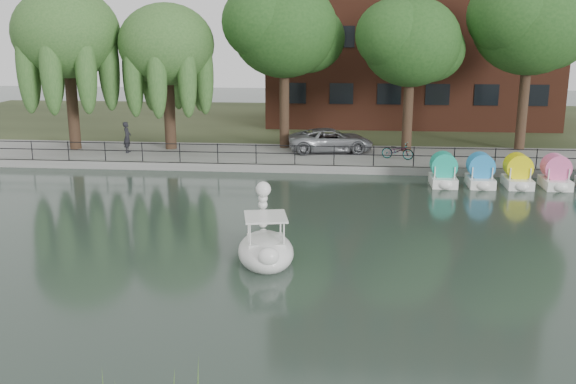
# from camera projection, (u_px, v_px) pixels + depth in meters

# --- Properties ---
(ground_plane) EXTENTS (120.00, 120.00, 0.00)m
(ground_plane) POSITION_uv_depth(u_px,v_px,m) (261.00, 263.00, 20.17)
(ground_plane) COLOR #3A4B41
(promenade) EXTENTS (40.00, 6.00, 0.40)m
(promenade) POSITION_uv_depth(u_px,v_px,m) (299.00, 157.00, 35.55)
(promenade) COLOR gray
(promenade) RESTS_ON ground_plane
(kerb) EXTENTS (40.00, 0.25, 0.40)m
(kerb) POSITION_uv_depth(u_px,v_px,m) (294.00, 169.00, 32.71)
(kerb) COLOR gray
(kerb) RESTS_ON ground_plane
(land_strip) EXTENTS (60.00, 22.00, 0.36)m
(land_strip) POSITION_uv_depth(u_px,v_px,m) (313.00, 122.00, 49.06)
(land_strip) COLOR #47512D
(land_strip) RESTS_ON ground_plane
(railing) EXTENTS (32.00, 0.05, 1.00)m
(railing) POSITION_uv_depth(u_px,v_px,m) (295.00, 150.00, 32.66)
(railing) COLOR black
(railing) RESTS_ON promenade
(willow_left) EXTENTS (5.88, 5.88, 9.01)m
(willow_left) POSITION_uv_depth(u_px,v_px,m) (66.00, 33.00, 35.53)
(willow_left) COLOR #473323
(willow_left) RESTS_ON promenade
(willow_mid) EXTENTS (5.32, 5.32, 8.15)m
(willow_mid) POSITION_uv_depth(u_px,v_px,m) (166.00, 45.00, 35.68)
(willow_mid) COLOR #473323
(willow_mid) RESTS_ON promenade
(broadleaf_center) EXTENTS (6.00, 6.00, 9.25)m
(broadleaf_center) POSITION_uv_depth(u_px,v_px,m) (284.00, 30.00, 35.86)
(broadleaf_center) COLOR #473323
(broadleaf_center) RESTS_ON promenade
(broadleaf_right) EXTENTS (5.40, 5.40, 8.32)m
(broadleaf_right) POSITION_uv_depth(u_px,v_px,m) (411.00, 43.00, 34.93)
(broadleaf_right) COLOR #473323
(broadleaf_right) RESTS_ON promenade
(broadleaf_far) EXTENTS (6.30, 6.30, 9.71)m
(broadleaf_far) POSITION_uv_depth(u_px,v_px,m) (530.00, 24.00, 35.06)
(broadleaf_far) COLOR #473323
(broadleaf_far) RESTS_ON promenade
(minivan) EXTENTS (3.39, 5.77, 1.51)m
(minivan) POSITION_uv_depth(u_px,v_px,m) (331.00, 138.00, 35.95)
(minivan) COLOR gray
(minivan) RESTS_ON promenade
(bicycle) EXTENTS (1.10, 1.82, 1.00)m
(bicycle) POSITION_uv_depth(u_px,v_px,m) (398.00, 150.00, 34.01)
(bicycle) COLOR gray
(bicycle) RESTS_ON promenade
(pedestrian) EXTENTS (0.55, 0.76, 1.98)m
(pedestrian) POSITION_uv_depth(u_px,v_px,m) (127.00, 135.00, 35.70)
(pedestrian) COLOR black
(pedestrian) RESTS_ON promenade
(swan_boat) EXTENTS (2.26, 3.08, 2.37)m
(swan_boat) POSITION_uv_depth(u_px,v_px,m) (266.00, 245.00, 20.28)
(swan_boat) COLOR white
(swan_boat) RESTS_ON ground_plane
(pedal_boat_row) EXTENTS (11.35, 1.70, 1.40)m
(pedal_boat_row) POSITION_uv_depth(u_px,v_px,m) (556.00, 175.00, 29.57)
(pedal_boat_row) COLOR white
(pedal_boat_row) RESTS_ON ground_plane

